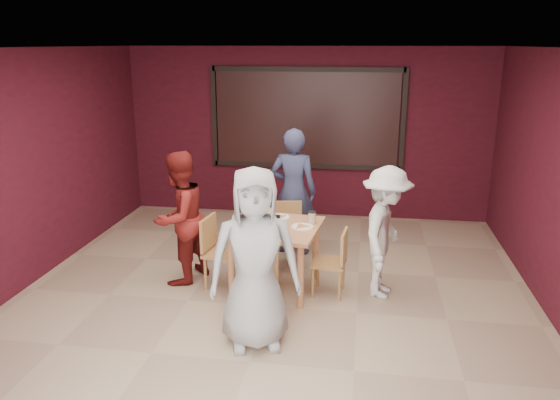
% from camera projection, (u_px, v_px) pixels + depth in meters
% --- Properties ---
extents(floor, '(7.00, 7.00, 0.00)m').
position_uv_depth(floor, '(270.00, 306.00, 6.12)').
color(floor, tan).
rests_on(floor, ground).
extents(window_blinds, '(3.00, 0.02, 1.50)m').
position_uv_depth(window_blinds, '(306.00, 119.00, 8.94)').
color(window_blinds, black).
extents(dining_table, '(1.12, 1.12, 0.95)m').
position_uv_depth(dining_table, '(275.00, 234.00, 6.37)').
color(dining_table, tan).
rests_on(dining_table, floor).
extents(chair_front, '(0.48, 0.48, 0.81)m').
position_uv_depth(chair_front, '(258.00, 281.00, 5.69)').
color(chair_front, '#A46D3F').
rests_on(chair_front, floor).
extents(chair_back, '(0.48, 0.48, 0.84)m').
position_uv_depth(chair_back, '(287.00, 230.00, 7.20)').
color(chair_back, '#A46D3F').
rests_on(chair_back, floor).
extents(chair_left, '(0.47, 0.47, 0.86)m').
position_uv_depth(chair_left, '(218.00, 248.00, 6.52)').
color(chair_left, '#A46D3F').
rests_on(chair_left, floor).
extents(chair_right, '(0.42, 0.42, 0.79)m').
position_uv_depth(chair_right, '(335.00, 259.00, 6.30)').
color(chair_right, '#A46D3F').
rests_on(chair_right, floor).
extents(diner_front, '(0.99, 0.78, 1.78)m').
position_uv_depth(diner_front, '(255.00, 259.00, 5.14)').
color(diner_front, '#A1A1A1').
rests_on(diner_front, floor).
extents(diner_back, '(0.66, 0.45, 1.76)m').
position_uv_depth(diner_back, '(293.00, 192.00, 7.49)').
color(diner_back, '#33375B').
rests_on(diner_back, floor).
extents(diner_left, '(0.86, 0.96, 1.63)m').
position_uv_depth(diner_left, '(179.00, 218.00, 6.58)').
color(diner_left, maroon).
rests_on(diner_left, floor).
extents(diner_right, '(0.77, 1.09, 1.54)m').
position_uv_depth(diner_right, '(386.00, 232.00, 6.21)').
color(diner_right, silver).
rests_on(diner_right, floor).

